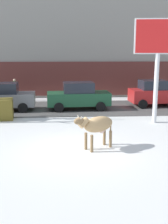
{
  "coord_description": "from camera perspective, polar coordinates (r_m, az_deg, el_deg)",
  "views": [
    {
      "loc": [
        -0.36,
        -11.01,
        3.96
      ],
      "look_at": [
        0.46,
        2.17,
        1.1
      ],
      "focal_mm": 46.14,
      "sensor_mm": 36.0,
      "label": 1
    }
  ],
  "objects": [
    {
      "name": "road_strip",
      "position": [
        20.0,
        -2.47,
        0.8
      ],
      "size": [
        60.0,
        5.6,
        0.01
      ],
      "primitive_type": "cube",
      "color": "#514F4C",
      "rests_on": "ground"
    },
    {
      "name": "car_darkgreen_sedan",
      "position": [
        19.45,
        -1.09,
        3.19
      ],
      "size": [
        4.29,
        2.17,
        1.84
      ],
      "color": "#194C2D",
      "rests_on": "ground"
    },
    {
      "name": "car_red_hatchback",
      "position": [
        21.16,
        13.75,
        3.63
      ],
      "size": [
        3.59,
        2.08,
        1.86
      ],
      "color": "red",
      "rests_on": "ground"
    },
    {
      "name": "car_grey_sedan",
      "position": [
        19.77,
        -15.84,
        2.87
      ],
      "size": [
        4.29,
        2.17,
        1.84
      ],
      "color": "slate",
      "rests_on": "ground"
    },
    {
      "name": "cow_tan",
      "position": [
        11.59,
        2.61,
        -2.62
      ],
      "size": [
        1.81,
        1.38,
        1.54
      ],
      "color": "tan",
      "rests_on": "ground"
    },
    {
      "name": "pedestrian_near_billboard",
      "position": [
        23.46,
        -13.55,
        4.33
      ],
      "size": [
        0.36,
        0.24,
        1.73
      ],
      "color": "#282833",
      "rests_on": "ground"
    },
    {
      "name": "building_facade",
      "position": [
        27.21,
        -2.93,
        17.52
      ],
      "size": [
        44.0,
        6.1,
        13.0
      ],
      "color": "gray",
      "rests_on": "ground"
    },
    {
      "name": "ground_plane",
      "position": [
        11.7,
        -1.6,
        -7.56
      ],
      "size": [
        120.0,
        120.0,
        0.0
      ],
      "primitive_type": "plane",
      "color": "white"
    },
    {
      "name": "billboard",
      "position": [
        16.0,
        14.52,
        13.11
      ],
      "size": [
        2.52,
        0.54,
        5.56
      ],
      "color": "silver",
      "rests_on": "ground"
    }
  ]
}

